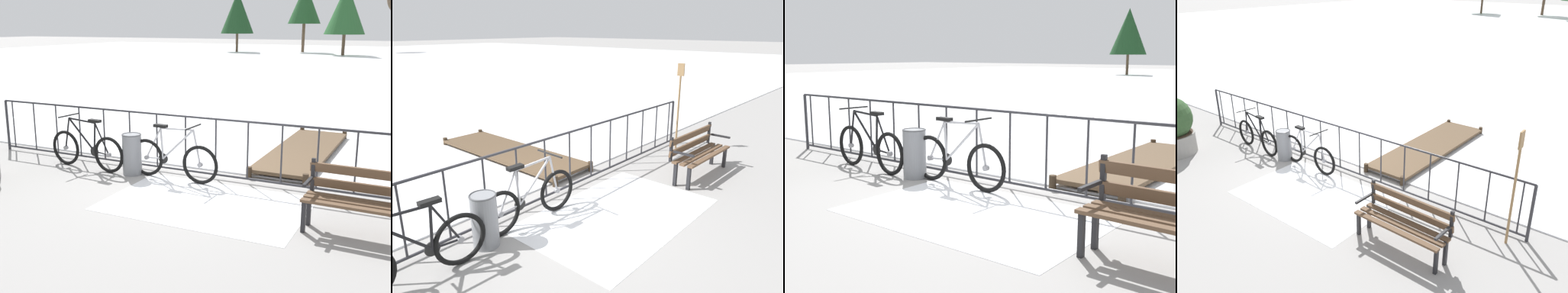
# 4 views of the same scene
# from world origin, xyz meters

# --- Properties ---
(ground_plane) EXTENTS (160.00, 160.00, 0.00)m
(ground_plane) POSITION_xyz_m (0.00, 0.00, 0.00)
(ground_plane) COLOR gray
(frozen_pond) EXTENTS (80.00, 56.00, 0.03)m
(frozen_pond) POSITION_xyz_m (0.00, 28.40, 0.01)
(frozen_pond) COLOR white
(frozen_pond) RESTS_ON ground
(snow_patch) EXTENTS (2.94, 1.94, 0.01)m
(snow_patch) POSITION_xyz_m (0.65, -1.20, 0.00)
(snow_patch) COLOR white
(snow_patch) RESTS_ON ground
(railing_fence) EXTENTS (9.06, 0.06, 1.07)m
(railing_fence) POSITION_xyz_m (0.00, 0.00, 0.56)
(railing_fence) COLOR #2D2D33
(railing_fence) RESTS_ON ground
(bicycle_near_railing) EXTENTS (1.71, 0.52, 0.97)m
(bicycle_near_railing) POSITION_xyz_m (-2.10, -0.45, 0.37)
(bicycle_near_railing) COLOR black
(bicycle_near_railing) RESTS_ON ground
(bicycle_second) EXTENTS (1.71, 0.52, 0.97)m
(bicycle_second) POSITION_xyz_m (-0.36, -0.36, 0.37)
(bicycle_second) COLOR black
(bicycle_second) RESTS_ON ground
(park_bench) EXTENTS (1.61, 0.53, 0.89)m
(park_bench) POSITION_xyz_m (2.97, -1.38, 0.51)
(park_bench) COLOR brown
(park_bench) RESTS_ON ground
(trash_bin) EXTENTS (0.35, 0.35, 0.73)m
(trash_bin) POSITION_xyz_m (-1.16, -0.38, 0.37)
(trash_bin) COLOR gray
(trash_bin) RESTS_ON ground
(wooden_dock) EXTENTS (1.10, 3.86, 0.20)m
(wooden_dock) POSITION_xyz_m (1.28, 2.18, 0.12)
(wooden_dock) COLOR brown
(wooden_dock) RESTS_ON ground
(tree_centre) EXTENTS (3.14, 3.14, 5.71)m
(tree_centre) POSITION_xyz_m (-14.05, 38.16, 3.73)
(tree_centre) COLOR brown
(tree_centre) RESTS_ON ground
(tree_east_mid) EXTENTS (3.06, 3.06, 6.35)m
(tree_east_mid) POSITION_xyz_m (-8.17, 40.34, 4.49)
(tree_east_mid) COLOR brown
(tree_east_mid) RESTS_ON ground
(tree_far_east) EXTENTS (3.41, 3.41, 5.96)m
(tree_far_east) POSITION_xyz_m (-3.85, 36.97, 3.86)
(tree_far_east) COLOR brown
(tree_far_east) RESTS_ON ground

